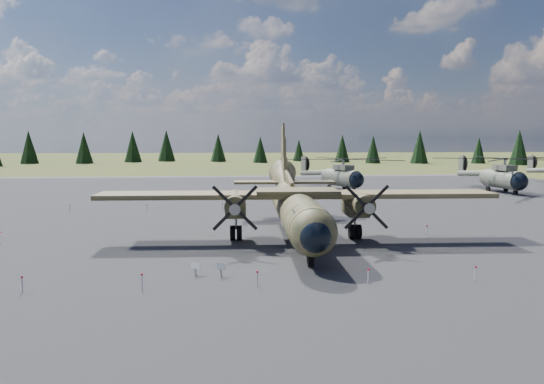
{
  "coord_description": "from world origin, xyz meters",
  "views": [
    {
      "loc": [
        0.38,
        -40.85,
        7.82
      ],
      "look_at": [
        4.15,
        2.0,
        3.45
      ],
      "focal_mm": 35.0,
      "sensor_mm": 36.0,
      "label": 1
    }
  ],
  "objects": [
    {
      "name": "apron",
      "position": [
        0.0,
        10.0,
        0.0
      ],
      "size": [
        120.0,
        120.0,
        0.04
      ],
      "primitive_type": "cube",
      "color": "#5C5C61",
      "rests_on": "ground"
    },
    {
      "name": "helicopter_near",
      "position": [
        17.78,
        37.63,
        3.44
      ],
      "size": [
        24.82,
        24.82,
        4.85
      ],
      "rotation": [
        0.0,
        0.0,
        0.38
      ],
      "color": "#67675A",
      "rests_on": "ground"
    },
    {
      "name": "info_placard_right",
      "position": [
        0.08,
        -11.4,
        0.52
      ],
      "size": [
        0.51,
        0.25,
        0.78
      ],
      "rotation": [
        0.0,
        0.0,
        -0.08
      ],
      "color": "gray",
      "rests_on": "ground"
    },
    {
      "name": "ground",
      "position": [
        0.0,
        0.0,
        0.0
      ],
      "size": [
        500.0,
        500.0,
        0.0
      ],
      "primitive_type": "plane",
      "color": "brown",
      "rests_on": "ground"
    },
    {
      "name": "info_placard_left",
      "position": [
        -1.38,
        -11.01,
        0.52
      ],
      "size": [
        0.54,
        0.37,
        0.78
      ],
      "rotation": [
        0.0,
        0.0,
        -0.34
      ],
      "color": "gray",
      "rests_on": "ground"
    },
    {
      "name": "treeline",
      "position": [
        -4.31,
        2.42,
        4.87
      ],
      "size": [
        288.26,
        290.01,
        10.97
      ],
      "color": "black",
      "rests_on": "ground"
    },
    {
      "name": "transport_plane",
      "position": [
        5.79,
        -0.03,
        2.84
      ],
      "size": [
        29.99,
        27.27,
        9.9
      ],
      "rotation": [
        0.0,
        0.0,
        -0.03
      ],
      "color": "#2F371E",
      "rests_on": "ground"
    },
    {
      "name": "helicopter_mid",
      "position": [
        40.16,
        32.13,
        3.58
      ],
      "size": [
        21.31,
        24.17,
        5.05
      ],
      "rotation": [
        0.0,
        0.0,
        0.08
      ],
      "color": "#67675A",
      "rests_on": "ground"
    },
    {
      "name": "barrier_fence",
      "position": [
        -0.46,
        -0.08,
        0.51
      ],
      "size": [
        33.12,
        29.62,
        0.85
      ],
      "color": "silver",
      "rests_on": "ground"
    }
  ]
}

